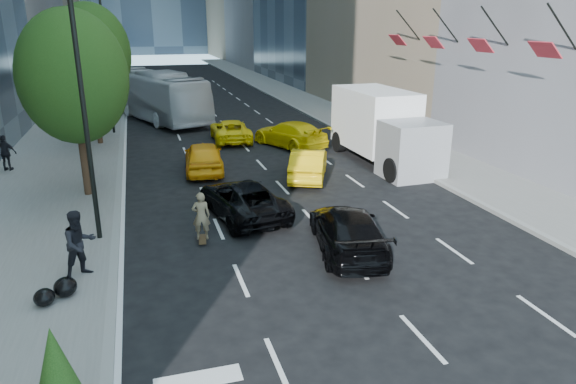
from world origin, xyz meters
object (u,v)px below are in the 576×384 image
object	(u,v)px
black_sedan_lincoln	(243,199)
city_bus	(156,95)
skateboarder	(201,219)
black_sedan_mercedes	(348,230)
box_truck	(383,127)

from	to	relation	value
black_sedan_lincoln	city_bus	size ratio (longest dim) A/B	0.38
skateboarder	black_sedan_mercedes	xyz separation A→B (m)	(4.40, -2.00, -0.11)
black_sedan_mercedes	box_truck	bearing A→B (deg)	-110.70
black_sedan_mercedes	black_sedan_lincoln	bearing A→B (deg)	-46.05
black_sedan_mercedes	city_bus	xyz separation A→B (m)	(-4.70, 26.09, 1.10)
city_bus	box_truck	bearing A→B (deg)	-76.45
black_sedan_mercedes	skateboarder	bearing A→B (deg)	-13.44
black_sedan_lincoln	black_sedan_mercedes	size ratio (longest dim) A/B	1.00
black_sedan_lincoln	box_truck	distance (m)	10.37
city_bus	skateboarder	bearing A→B (deg)	-108.84
black_sedan_lincoln	black_sedan_mercedes	distance (m)	4.77
city_bus	black_sedan_lincoln	bearing A→B (deg)	-104.10
skateboarder	black_sedan_mercedes	bearing A→B (deg)	162.33
black_sedan_lincoln	box_truck	world-z (taller)	box_truck
black_sedan_mercedes	box_truck	world-z (taller)	box_truck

